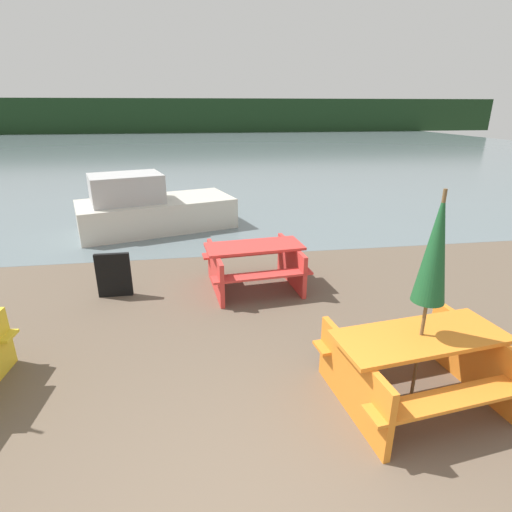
{
  "coord_description": "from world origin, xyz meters",
  "views": [
    {
      "loc": [
        -0.27,
        -1.88,
        2.97
      ],
      "look_at": [
        0.58,
        3.74,
        0.85
      ],
      "focal_mm": 28.0,
      "sensor_mm": 36.0,
      "label": 1
    }
  ],
  "objects": [
    {
      "name": "water",
      "position": [
        0.0,
        31.1,
        -0.0
      ],
      "size": [
        60.0,
        50.0,
        0.0
      ],
      "color": "slate",
      "rests_on": "ground_plane"
    },
    {
      "name": "picnic_table_orange",
      "position": [
        1.94,
        1.37,
        0.47
      ],
      "size": [
        1.94,
        1.59,
        0.79
      ],
      "rotation": [
        0.0,
        0.0,
        0.13
      ],
      "color": "orange",
      "rests_on": "ground_plane"
    },
    {
      "name": "far_treeline",
      "position": [
        0.0,
        51.1,
        2.0
      ],
      "size": [
        80.0,
        1.6,
        4.0
      ],
      "color": "#193319",
      "rests_on": "water"
    },
    {
      "name": "umbrella_darkgreen",
      "position": [
        1.94,
        1.37,
        1.72
      ],
      "size": [
        0.32,
        0.32,
        2.29
      ],
      "color": "brown",
      "rests_on": "ground_plane"
    },
    {
      "name": "signboard",
      "position": [
        -1.69,
        4.46,
        0.38
      ],
      "size": [
        0.55,
        0.08,
        0.75
      ],
      "color": "black",
      "rests_on": "ground_plane"
    },
    {
      "name": "boat",
      "position": [
        -1.45,
        8.4,
        0.54
      ],
      "size": [
        4.16,
        2.78,
        1.45
      ],
      "rotation": [
        0.0,
        0.0,
        0.3
      ],
      "color": "beige",
      "rests_on": "water"
    },
    {
      "name": "picnic_table_red",
      "position": [
        0.66,
        4.47,
        0.46
      ],
      "size": [
        1.77,
        1.54,
        0.77
      ],
      "rotation": [
        0.0,
        0.0,
        0.1
      ],
      "color": "red",
      "rests_on": "ground_plane"
    }
  ]
}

